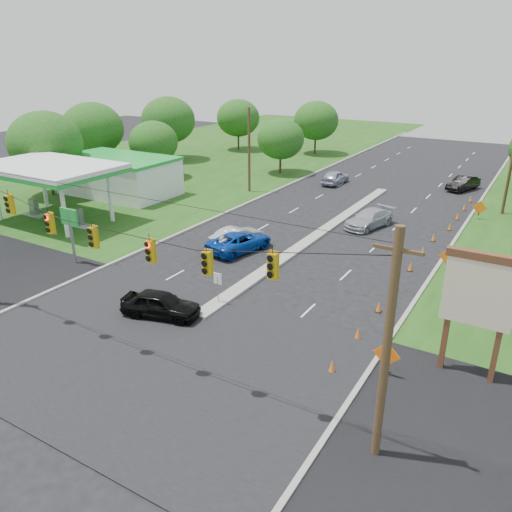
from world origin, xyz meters
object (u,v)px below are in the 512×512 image
Objects in this scene: pylon_sign at (487,298)px; black_sedan at (161,304)px; white_sedan at (237,237)px; gas_station at (109,174)px; blue_pickup at (240,241)px.

black_sedan is at bearing -169.16° from pylon_sign.
white_sedan is (-2.50, 11.92, -0.01)m from black_sedan.
gas_station reaches higher than black_sedan.
gas_station is 20.00m from white_sedan.
pylon_sign is at bearing 169.05° from blue_pickup.
black_sedan is 12.18m from white_sedan.
pylon_sign is at bearing 171.21° from white_sedan.
white_sedan is at bearing -3.10° from black_sedan.
white_sedan is (-18.74, 8.81, -3.24)m from pylon_sign.
white_sedan is 1.06m from blue_pickup.
white_sedan is at bearing -34.64° from blue_pickup.
gas_station is 4.27× the size of white_sedan.
black_sedan is 0.98× the size of white_sedan.
black_sedan reaches higher than blue_pickup.
gas_station is at bearing -3.79° from blue_pickup.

